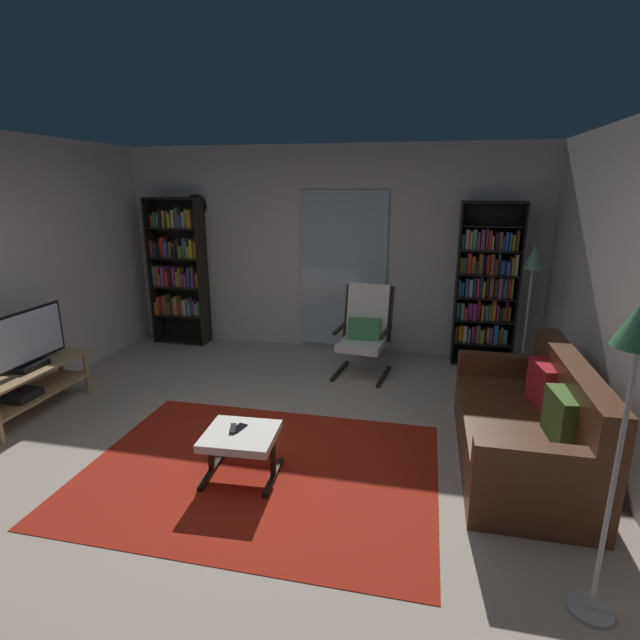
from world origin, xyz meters
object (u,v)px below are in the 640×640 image
floor_lamp_by_sofa (637,353)px  tv_stand (30,385)px  bookshelf_near_tv (178,267)px  leather_sofa (528,427)px  wall_clock (197,205)px  cell_phone (239,428)px  bookshelf_near_sofa (486,286)px  floor_lamp_by_shelf (532,276)px  tv_remote (233,429)px  ottoman (241,440)px  television (25,342)px  lounge_armchair (365,328)px

floor_lamp_by_sofa → tv_stand: bearing=164.1°
bookshelf_near_tv → leather_sofa: 4.76m
bookshelf_near_tv → tv_stand: bearing=-96.5°
wall_clock → cell_phone: bearing=-60.5°
bookshelf_near_sofa → floor_lamp_by_shelf: 0.88m
floor_lamp_by_sofa → wall_clock: 5.52m
bookshelf_near_sofa → tv_remote: bookshelf_near_sofa is taller
ottoman → bookshelf_near_sofa: bearing=56.2°
bookshelf_near_tv → floor_lamp_by_shelf: bookshelf_near_tv is taller
tv_stand → wall_clock: bearing=78.2°
tv_remote → ottoman: bearing=-36.4°
tv_remote → wall_clock: 3.80m
cell_phone → floor_lamp_by_sofa: size_ratio=0.08×
leather_sofa → cell_phone: leather_sofa is taller
television → lounge_armchair: (2.90, 1.75, -0.19)m
cell_phone → floor_lamp_by_shelf: floor_lamp_by_shelf is taller
bookshelf_near_tv → floor_lamp_by_sofa: 5.60m
bookshelf_near_sofa → ottoman: 3.58m
bookshelf_near_tv → floor_lamp_by_sofa: bookshelf_near_tv is taller
floor_lamp_by_shelf → tv_stand: bearing=-160.5°
television → cell_phone: (2.26, -0.50, -0.35)m
bookshelf_near_sofa → ottoman: size_ratio=3.55×
leather_sofa → ottoman: leather_sofa is taller
ottoman → tv_remote: (-0.07, 0.02, 0.07)m
bookshelf_near_sofa → floor_lamp_by_sofa: (0.22, -3.67, 0.44)m
ottoman → cell_phone: bearing=124.4°
bookshelf_near_tv → leather_sofa: bookshelf_near_tv is taller
bookshelf_near_tv → leather_sofa: bearing=-29.1°
ottoman → tv_remote: size_ratio=3.79×
television → leather_sofa: television is taller
tv_stand → cell_phone: bearing=-12.0°
leather_sofa → tv_remote: 2.25m
ottoman → tv_stand: bearing=167.0°
leather_sofa → tv_remote: size_ratio=12.62×
floor_lamp_by_sofa → floor_lamp_by_shelf: bearing=87.7°
bookshelf_near_tv → leather_sofa: size_ratio=1.08×
bookshelf_near_sofa → tv_remote: (-2.03, -2.90, -0.59)m
wall_clock → floor_lamp_by_shelf: bearing=-13.0°
tv_remote → floor_lamp_by_sofa: (2.25, -0.77, 1.02)m
leather_sofa → bookshelf_near_tv: bearing=150.9°
tv_stand → floor_lamp_by_sofa: size_ratio=0.72×
leather_sofa → lounge_armchair: 2.23m
bookshelf_near_tv → ottoman: 3.64m
tv_stand → floor_lamp_by_shelf: 4.95m
bookshelf_near_sofa → wall_clock: bearing=177.4°
tv_remote → bookshelf_near_sofa: bearing=37.3°
tv_stand → leather_sofa: leather_sofa is taller
floor_lamp_by_sofa → floor_lamp_by_shelf: 2.91m
bookshelf_near_tv → wall_clock: 0.86m
leather_sofa → ottoman: (-2.10, -0.65, -0.01)m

